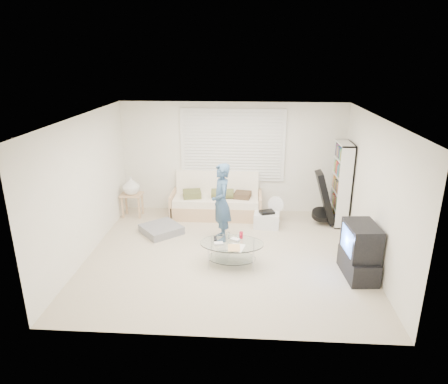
# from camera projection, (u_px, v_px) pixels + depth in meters

# --- Properties ---
(ground) EXTENTS (5.00, 5.00, 0.00)m
(ground) POSITION_uv_depth(u_px,v_px,m) (227.00, 255.00, 7.29)
(ground) COLOR #BDAC93
(ground) RESTS_ON ground
(room_shell) EXTENTS (5.02, 4.52, 2.51)m
(room_shell) POSITION_uv_depth(u_px,v_px,m) (228.00, 162.00, 7.21)
(room_shell) COLOR white
(room_shell) RESTS_ON ground
(window_blinds) EXTENTS (2.32, 0.08, 1.62)m
(window_blinds) POSITION_uv_depth(u_px,v_px,m) (233.00, 145.00, 8.86)
(window_blinds) COLOR silver
(window_blinds) RESTS_ON ground
(futon_sofa) EXTENTS (2.01, 0.81, 0.98)m
(futon_sofa) POSITION_uv_depth(u_px,v_px,m) (216.00, 202.00, 8.97)
(futon_sofa) COLOR tan
(futon_sofa) RESTS_ON ground
(grey_floor_pillow) EXTENTS (0.99, 0.99, 0.16)m
(grey_floor_pillow) POSITION_uv_depth(u_px,v_px,m) (161.00, 229.00, 8.16)
(grey_floor_pillow) COLOR slate
(grey_floor_pillow) RESTS_ON ground
(side_table) EXTENTS (0.47, 0.38, 0.92)m
(side_table) POSITION_uv_depth(u_px,v_px,m) (131.00, 187.00, 8.82)
(side_table) COLOR tan
(side_table) RESTS_ON ground
(bookshelf) EXTENTS (0.28, 0.74, 1.76)m
(bookshelf) POSITION_uv_depth(u_px,v_px,m) (341.00, 184.00, 8.41)
(bookshelf) COLOR white
(bookshelf) RESTS_ON ground
(guitar_case) EXTENTS (0.48, 0.43, 1.14)m
(guitar_case) POSITION_uv_depth(u_px,v_px,m) (324.00, 202.00, 8.44)
(guitar_case) COLOR black
(guitar_case) RESTS_ON ground
(floor_fan) EXTENTS (0.36, 0.24, 0.58)m
(floor_fan) POSITION_uv_depth(u_px,v_px,m) (275.00, 207.00, 8.65)
(floor_fan) COLOR white
(floor_fan) RESTS_ON ground
(storage_bin) EXTENTS (0.56, 0.41, 0.37)m
(storage_bin) POSITION_uv_depth(u_px,v_px,m) (267.00, 220.00, 8.41)
(storage_bin) COLOR white
(storage_bin) RESTS_ON ground
(tv_unit) EXTENTS (0.52, 0.87, 0.91)m
(tv_unit) POSITION_uv_depth(u_px,v_px,m) (360.00, 251.00, 6.47)
(tv_unit) COLOR black
(tv_unit) RESTS_ON ground
(coffee_table) EXTENTS (1.11, 0.72, 0.53)m
(coffee_table) POSITION_uv_depth(u_px,v_px,m) (232.00, 247.00, 6.87)
(coffee_table) COLOR silver
(coffee_table) RESTS_ON ground
(standing_person) EXTENTS (0.50, 0.64, 1.55)m
(standing_person) POSITION_uv_depth(u_px,v_px,m) (221.00, 203.00, 7.65)
(standing_person) COLOR #31536F
(standing_person) RESTS_ON ground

